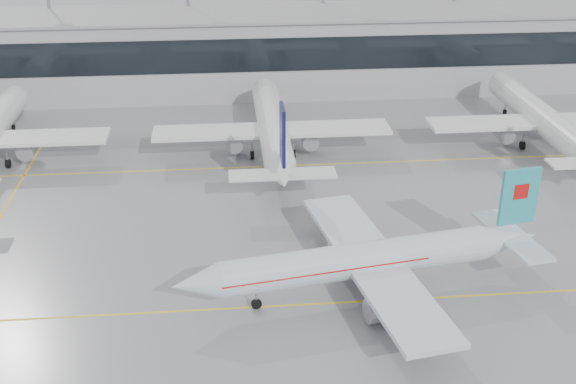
{
  "coord_description": "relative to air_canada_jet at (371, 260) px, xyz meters",
  "views": [
    {
      "loc": [
        -5.86,
        -51.18,
        35.17
      ],
      "look_at": [
        0.0,
        12.0,
        5.0
      ],
      "focal_mm": 45.0,
      "sensor_mm": 36.0,
      "label": 1
    }
  ],
  "objects": [
    {
      "name": "ground",
      "position": [
        -6.23,
        -1.58,
        -3.18
      ],
      "size": [
        320.0,
        320.0,
        0.0
      ],
      "primitive_type": "plane",
      "color": "gray",
      "rests_on": "ground"
    },
    {
      "name": "taxi_line_main",
      "position": [
        -6.23,
        -1.58,
        -3.17
      ],
      "size": [
        120.0,
        0.25,
        0.01
      ],
      "primitive_type": "cube",
      "color": "yellow",
      "rests_on": "ground"
    },
    {
      "name": "taxi_line_north",
      "position": [
        -6.23,
        28.42,
        -3.17
      ],
      "size": [
        120.0,
        0.25,
        0.01
      ],
      "primitive_type": "cube",
      "color": "yellow",
      "rests_on": "ground"
    },
    {
      "name": "terminal",
      "position": [
        -6.23,
        60.42,
        2.82
      ],
      "size": [
        180.0,
        15.0,
        12.0
      ],
      "primitive_type": "cube",
      "color": "#9D9DA1",
      "rests_on": "ground"
    },
    {
      "name": "terminal_glass",
      "position": [
        -6.23,
        52.87,
        4.32
      ],
      "size": [
        180.0,
        0.2,
        5.0
      ],
      "primitive_type": "cube",
      "color": "black",
      "rests_on": "ground"
    },
    {
      "name": "terminal_roof",
      "position": [
        -6.23,
        60.42,
        9.02
      ],
      "size": [
        182.0,
        16.0,
        0.4
      ],
      "primitive_type": "cube",
      "color": "gray",
      "rests_on": "ground"
    },
    {
      "name": "air_canada_jet",
      "position": [
        0.0,
        0.0,
        0.0
      ],
      "size": [
        33.38,
        26.2,
        10.17
      ],
      "rotation": [
        0.0,
        0.0,
        3.32
      ],
      "color": "silver",
      "rests_on": "ground"
    },
    {
      "name": "parked_jet_c",
      "position": [
        -6.23,
        32.11,
        0.53
      ],
      "size": [
        29.64,
        36.96,
        11.72
      ],
      "rotation": [
        0.0,
        0.0,
        1.57
      ],
      "color": "silver",
      "rests_on": "ground"
    },
    {
      "name": "parked_jet_d",
      "position": [
        28.77,
        32.11,
        0.53
      ],
      "size": [
        29.64,
        36.96,
        11.72
      ],
      "rotation": [
        0.0,
        0.0,
        1.57
      ],
      "color": "silver",
      "rests_on": "ground"
    }
  ]
}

